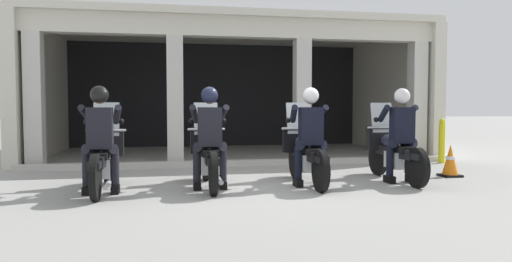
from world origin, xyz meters
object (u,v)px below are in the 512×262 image
Objects in this scene: police_officer_center_right at (310,128)px; police_officer_far_right at (401,127)px; motorcycle_far_right at (393,151)px; bollard_kerbside at (442,141)px; police_officer_far_left at (100,130)px; motorcycle_center_right at (305,153)px; traffic_cone_flank at (450,161)px; motorcycle_far_left at (103,158)px; police_officer_center_left at (210,129)px; motorcycle_center_left at (208,155)px.

police_officer_far_right is at bearing -0.19° from police_officer_center_right.
bollard_kerbside is at bearing 45.24° from motorcycle_far_right.
motorcycle_center_right is at bearing 2.74° from police_officer_far_left.
police_officer_center_right is 4.55m from bollard_kerbside.
police_officer_far_right is (1.60, 0.06, 0.00)m from police_officer_center_right.
bollard_kerbside is (2.23, 2.33, -0.44)m from police_officer_far_right.
traffic_cone_flank is at bearing 10.41° from motorcycle_far_right.
motorcycle_far_left is 1.29× the size of police_officer_far_right.
bollard_kerbside is (2.23, 2.05, -0.00)m from motorcycle_far_right.
motorcycle_center_right is 2.03× the size of bollard_kerbside.
police_officer_center_left is 1.68m from motorcycle_center_right.
police_officer_center_right reaches higher than bollard_kerbside.
police_officer_center_left is 4.50m from traffic_cone_flank.
motorcycle_center_left reaches higher than bollard_kerbside.
police_officer_center_left is 2.69× the size of traffic_cone_flank.
police_officer_center_left and police_officer_far_right have the same top height.
motorcycle_center_right is 2.84m from traffic_cone_flank.
motorcycle_far_right is (3.21, 0.03, 0.00)m from motorcycle_center_left.
police_officer_far_left and police_officer_center_right have the same top height.
police_officer_center_right is at bearing -2.29° from police_officer_far_left.
motorcycle_center_right is (1.61, 0.25, -0.44)m from police_officer_center_left.
motorcycle_far_left is 1.00× the size of motorcycle_center_right.
police_officer_center_left reaches higher than bollard_kerbside.
motorcycle_far_left is 3.46× the size of traffic_cone_flank.
police_officer_center_right is at bearing -175.01° from police_officer_far_right.
police_officer_center_left reaches higher than motorcycle_far_right.
police_officer_far_left is 0.78× the size of motorcycle_center_left.
motorcycle_far_right is 3.03m from bollard_kerbside.
motorcycle_center_left is at bearing -159.08° from bollard_kerbside.
police_officer_far_right is 3.26m from bollard_kerbside.
police_officer_far_right is at bearing -11.74° from motorcycle_center_left.
motorcycle_far_left is 1.29× the size of police_officer_far_left.
police_officer_far_right is (1.60, -0.22, 0.44)m from motorcycle_center_right.
motorcycle_far_right is (4.82, 0.41, -0.44)m from police_officer_far_left.
police_officer_far_right is 1.45m from traffic_cone_flank.
police_officer_far_left is at bearing -160.75° from bollard_kerbside.
police_officer_far_left is at bearing 178.69° from police_officer_center_right.
police_officer_far_right reaches higher than motorcycle_far_right.
motorcycle_far_left is 1.00× the size of motorcycle_center_left.
motorcycle_far_right is 2.03× the size of bollard_kerbside.
police_officer_center_left reaches higher than motorcycle_center_left.
police_officer_far_left is 7.48m from bollard_kerbside.
traffic_cone_flank is at bearing 22.90° from police_officer_far_right.
motorcycle_center_right is (3.21, 0.07, 0.00)m from motorcycle_far_left.
police_officer_far_right is (3.21, -0.25, 0.44)m from motorcycle_center_left.
police_officer_far_left is 1.58× the size of bollard_kerbside.
bollard_kerbside is at bearing 15.79° from police_officer_far_left.
police_officer_far_right reaches higher than motorcycle_far_left.
police_officer_center_right is 1.70m from motorcycle_far_right.
police_officer_center_right is (-0.00, -0.28, 0.44)m from motorcycle_center_right.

